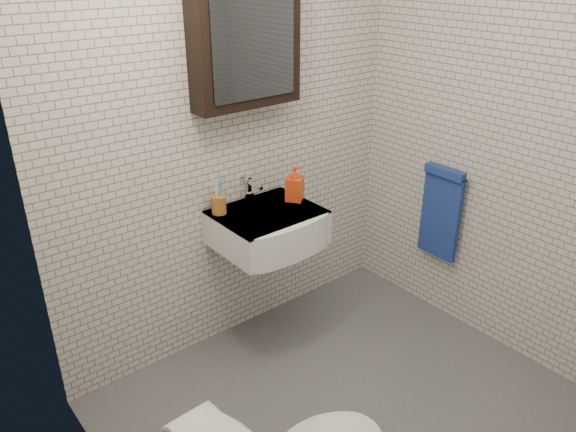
{
  "coord_description": "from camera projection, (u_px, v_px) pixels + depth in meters",
  "views": [
    {
      "loc": [
        -1.61,
        -1.45,
        2.14
      ],
      "look_at": [
        -0.07,
        0.45,
        0.98
      ],
      "focal_mm": 35.0,
      "sensor_mm": 36.0,
      "label": 1
    }
  ],
  "objects": [
    {
      "name": "ground",
      "position": [
        354.0,
        414.0,
        2.85
      ],
      "size": [
        2.2,
        2.0,
        0.01
      ],
      "primitive_type": "cube",
      "color": "#4F5257",
      "rests_on": "ground"
    },
    {
      "name": "room_shell",
      "position": [
        372.0,
        138.0,
        2.22
      ],
      "size": [
        2.22,
        2.02,
        2.51
      ],
      "color": "silver",
      "rests_on": "ground"
    },
    {
      "name": "washbasin",
      "position": [
        272.0,
        229.0,
        3.07
      ],
      "size": [
        0.55,
        0.5,
        0.2
      ],
      "color": "white",
      "rests_on": "room_shell"
    },
    {
      "name": "faucet",
      "position": [
        250.0,
        191.0,
        3.14
      ],
      "size": [
        0.06,
        0.2,
        0.15
      ],
      "color": "silver",
      "rests_on": "washbasin"
    },
    {
      "name": "mirror_cabinet",
      "position": [
        246.0,
        47.0,
        2.8
      ],
      "size": [
        0.6,
        0.15,
        0.6
      ],
      "color": "black",
      "rests_on": "room_shell"
    },
    {
      "name": "towel_rail",
      "position": [
        441.0,
        209.0,
        3.38
      ],
      "size": [
        0.09,
        0.3,
        0.58
      ],
      "color": "silver",
      "rests_on": "room_shell"
    },
    {
      "name": "toothbrush_cup",
      "position": [
        219.0,
        204.0,
        3.01
      ],
      "size": [
        0.11,
        0.11,
        0.22
      ],
      "rotation": [
        0.0,
        0.0,
        -0.42
      ],
      "color": "#A26628",
      "rests_on": "washbasin"
    },
    {
      "name": "soap_bottle",
      "position": [
        295.0,
        183.0,
        3.15
      ],
      "size": [
        0.13,
        0.13,
        0.2
      ],
      "primitive_type": "imported",
      "rotation": [
        0.0,
        0.0,
        0.63
      ],
      "color": "orange",
      "rests_on": "washbasin"
    }
  ]
}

